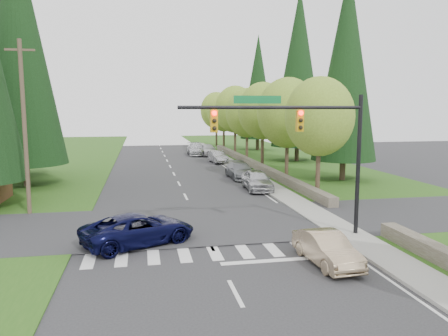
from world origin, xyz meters
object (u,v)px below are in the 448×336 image
object	(u,v)px
parked_car_c	(218,157)
parked_car_a	(257,180)
parked_car_b	(240,170)
suv_navy	(139,229)
parked_car_d	(207,150)
parked_car_e	(196,149)
sedan_champagne	(327,248)

from	to	relation	value
parked_car_c	parked_car_a	bearing A→B (deg)	-94.36
parked_car_b	suv_navy	bearing A→B (deg)	-117.78
parked_car_a	parked_car_c	size ratio (longest dim) A/B	1.09
parked_car_a	parked_car_d	distance (m)	25.19
parked_car_c	parked_car_e	distance (m)	8.82
parked_car_e	parked_car_b	bearing A→B (deg)	-86.06
sedan_champagne	suv_navy	size ratio (longest dim) A/B	0.75
suv_navy	parked_car_b	world-z (taller)	suv_navy
parked_car_c	parked_car_e	size ratio (longest dim) A/B	0.77
suv_navy	parked_car_a	xyz separation A→B (m)	(8.79, 11.99, 0.06)
parked_car_b	parked_car_c	world-z (taller)	parked_car_b
sedan_champagne	parked_car_e	world-z (taller)	parked_car_e
suv_navy	parked_car_d	size ratio (longest dim) A/B	1.10
sedan_champagne	suv_navy	bearing A→B (deg)	147.70
sedan_champagne	parked_car_a	world-z (taller)	parked_car_a
parked_car_d	sedan_champagne	bearing A→B (deg)	-98.94
parked_car_b	parked_car_e	xyz separation A→B (m)	(-1.40, 20.24, 0.08)
sedan_champagne	parked_car_e	xyz separation A→B (m)	(0.05, 41.95, 0.15)
parked_car_c	parked_car_d	xyz separation A→B (m)	(0.00, 7.90, 0.11)
sedan_champagne	parked_car_b	size ratio (longest dim) A/B	0.79
suv_navy	parked_car_c	distance (m)	30.56
suv_navy	parked_car_c	size ratio (longest dim) A/B	1.23
parked_car_c	parked_car_b	bearing A→B (deg)	-94.36
suv_navy	parked_car_a	size ratio (longest dim) A/B	1.13
parked_car_c	parked_car_e	bearing A→B (deg)	94.77
suv_navy	parked_car_d	distance (m)	38.20
parked_car_a	parked_car_c	xyz separation A→B (m)	(0.00, 17.29, -0.09)
sedan_champagne	parked_car_d	size ratio (longest dim) A/B	0.82
parked_car_e	parked_car_a	bearing A→B (deg)	-86.94
parked_car_a	parked_car_e	distance (m)	26.03
parked_car_c	parked_car_e	xyz separation A→B (m)	(-1.40, 8.71, 0.10)
parked_car_a	parked_car_b	size ratio (longest dim) A/B	0.94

